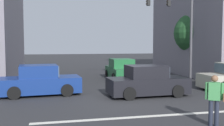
{
  "coord_description": "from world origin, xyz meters",
  "views": [
    {
      "loc": [
        -3.69,
        -12.47,
        2.66
      ],
      "look_at": [
        -0.41,
        2.0,
        1.6
      ],
      "focal_mm": 42.0,
      "sensor_mm": 36.0,
      "label": 1
    }
  ],
  "objects_px": {
    "utility_pole_far_right": "(203,22)",
    "street_tree": "(195,33)",
    "sedan_approaching_near": "(40,81)",
    "pedestrian_foreground_with_bag": "(215,97)",
    "sedan_crossing_center": "(147,82)",
    "sedan_crossing_rightbound": "(121,70)",
    "traffic_light_mast": "(178,22)"
  },
  "relations": [
    {
      "from": "street_tree",
      "to": "sedan_crossing_rightbound",
      "type": "xyz_separation_m",
      "value": [
        -6.68,
        -1.05,
        -2.89
      ]
    },
    {
      "from": "pedestrian_foreground_with_bag",
      "to": "street_tree",
      "type": "bearing_deg",
      "value": 62.41
    },
    {
      "from": "traffic_light_mast",
      "to": "pedestrian_foreground_with_bag",
      "type": "relative_size",
      "value": 3.71
    },
    {
      "from": "street_tree",
      "to": "pedestrian_foreground_with_bag",
      "type": "xyz_separation_m",
      "value": [
        -6.6,
        -12.62,
        -2.65
      ]
    },
    {
      "from": "sedan_approaching_near",
      "to": "pedestrian_foreground_with_bag",
      "type": "bearing_deg",
      "value": -49.42
    },
    {
      "from": "street_tree",
      "to": "traffic_light_mast",
      "type": "height_order",
      "value": "traffic_light_mast"
    },
    {
      "from": "utility_pole_far_right",
      "to": "pedestrian_foreground_with_bag",
      "type": "bearing_deg",
      "value": -120.09
    },
    {
      "from": "traffic_light_mast",
      "to": "sedan_crossing_rightbound",
      "type": "relative_size",
      "value": 1.5
    },
    {
      "from": "pedestrian_foreground_with_bag",
      "to": "sedan_crossing_center",
      "type": "bearing_deg",
      "value": 93.69
    },
    {
      "from": "sedan_crossing_rightbound",
      "to": "pedestrian_foreground_with_bag",
      "type": "xyz_separation_m",
      "value": [
        0.08,
        -11.57,
        0.24
      ]
    },
    {
      "from": "sedan_approaching_near",
      "to": "pedestrian_foreground_with_bag",
      "type": "height_order",
      "value": "pedestrian_foreground_with_bag"
    },
    {
      "from": "street_tree",
      "to": "sedan_approaching_near",
      "type": "relative_size",
      "value": 1.27
    },
    {
      "from": "street_tree",
      "to": "sedan_crossing_center",
      "type": "bearing_deg",
      "value": -133.41
    },
    {
      "from": "utility_pole_far_right",
      "to": "sedan_approaching_near",
      "type": "xyz_separation_m",
      "value": [
        -12.53,
        -4.97,
        -3.76
      ]
    },
    {
      "from": "sedan_approaching_near",
      "to": "pedestrian_foreground_with_bag",
      "type": "relative_size",
      "value": 2.53
    },
    {
      "from": "street_tree",
      "to": "sedan_approaching_near",
      "type": "height_order",
      "value": "street_tree"
    },
    {
      "from": "utility_pole_far_right",
      "to": "sedan_approaching_near",
      "type": "bearing_deg",
      "value": -158.38
    },
    {
      "from": "sedan_crossing_center",
      "to": "pedestrian_foreground_with_bag",
      "type": "relative_size",
      "value": 2.49
    },
    {
      "from": "sedan_crossing_center",
      "to": "street_tree",
      "type": "bearing_deg",
      "value": 46.59
    },
    {
      "from": "sedan_crossing_center",
      "to": "pedestrian_foreground_with_bag",
      "type": "distance_m",
      "value": 5.3
    },
    {
      "from": "traffic_light_mast",
      "to": "sedan_crossing_center",
      "type": "bearing_deg",
      "value": -132.88
    },
    {
      "from": "sedan_crossing_center",
      "to": "sedan_crossing_rightbound",
      "type": "height_order",
      "value": "same"
    },
    {
      "from": "traffic_light_mast",
      "to": "pedestrian_foreground_with_bag",
      "type": "bearing_deg",
      "value": -109.91
    },
    {
      "from": "sedan_crossing_center",
      "to": "utility_pole_far_right",
      "type": "bearing_deg",
      "value": 41.99
    },
    {
      "from": "utility_pole_far_right",
      "to": "pedestrian_foreground_with_bag",
      "type": "relative_size",
      "value": 5.17
    },
    {
      "from": "utility_pole_far_right",
      "to": "sedan_approaching_near",
      "type": "height_order",
      "value": "utility_pole_far_right"
    },
    {
      "from": "sedan_crossing_center",
      "to": "sedan_approaching_near",
      "type": "bearing_deg",
      "value": 165.15
    },
    {
      "from": "utility_pole_far_right",
      "to": "street_tree",
      "type": "bearing_deg",
      "value": 100.75
    },
    {
      "from": "traffic_light_mast",
      "to": "sedan_crossing_center",
      "type": "distance_m",
      "value": 6.44
    },
    {
      "from": "utility_pole_far_right",
      "to": "pedestrian_foreground_with_bag",
      "type": "distance_m",
      "value": 13.96
    },
    {
      "from": "street_tree",
      "to": "traffic_light_mast",
      "type": "xyz_separation_m",
      "value": [
        -3.24,
        -3.35,
        0.58
      ]
    },
    {
      "from": "sedan_crossing_rightbound",
      "to": "pedestrian_foreground_with_bag",
      "type": "height_order",
      "value": "pedestrian_foreground_with_bag"
    }
  ]
}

